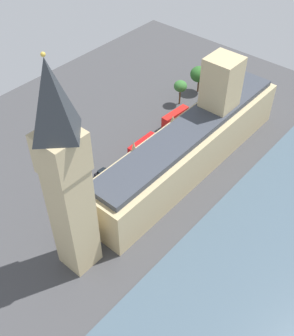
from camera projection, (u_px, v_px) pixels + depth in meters
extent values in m
plane|color=#424244|center=(182.00, 163.00, 122.34)|extent=(141.63, 141.63, 0.00)
cube|color=#475B6B|center=(286.00, 220.00, 106.38)|extent=(33.05, 127.47, 0.25)
cube|color=tan|center=(189.00, 149.00, 116.93)|extent=(13.46, 71.63, 13.06)
cube|color=tan|center=(218.00, 105.00, 118.50)|extent=(8.66, 8.66, 29.35)
cube|color=#383D47|center=(191.00, 128.00, 111.92)|extent=(10.23, 68.77, 1.60)
cone|color=tan|center=(235.00, 73.00, 132.68)|extent=(1.20, 1.20, 1.92)
cone|color=tan|center=(206.00, 93.00, 123.44)|extent=(1.20, 1.20, 2.84)
cone|color=tan|center=(173.00, 118.00, 114.80)|extent=(1.20, 1.20, 2.02)
cone|color=tan|center=(134.00, 146.00, 105.56)|extent=(1.20, 1.20, 2.96)
cone|color=tan|center=(87.00, 180.00, 96.81)|extent=(1.20, 1.20, 2.47)
cube|color=tan|center=(74.00, 219.00, 88.07)|extent=(7.17, 7.17, 28.73)
cube|color=tan|center=(61.00, 153.00, 75.30)|extent=(7.89, 7.89, 8.67)
cylinder|color=silver|center=(47.00, 143.00, 77.26)|extent=(0.25, 5.45, 5.45)
torus|color=black|center=(47.00, 143.00, 77.26)|extent=(0.24, 5.69, 5.69)
cylinder|color=silver|center=(78.00, 142.00, 77.57)|extent=(5.45, 0.25, 5.45)
torus|color=black|center=(78.00, 142.00, 77.57)|extent=(5.69, 0.24, 5.69)
pyramid|color=#2D3338|center=(51.00, 98.00, 67.34)|extent=(7.89, 7.89, 14.67)
sphere|color=gold|center=(43.00, 54.00, 62.06)|extent=(0.80, 0.80, 0.80)
cube|color=navy|center=(200.00, 104.00, 143.31)|extent=(1.79, 4.38, 0.75)
cube|color=black|center=(200.00, 103.00, 142.71)|extent=(1.48, 2.46, 0.65)
cylinder|color=black|center=(200.00, 102.00, 144.71)|extent=(0.26, 0.68, 0.68)
cylinder|color=black|center=(204.00, 104.00, 143.99)|extent=(0.26, 0.68, 0.68)
cylinder|color=black|center=(196.00, 106.00, 143.14)|extent=(0.26, 0.68, 0.68)
cylinder|color=black|center=(199.00, 108.00, 142.43)|extent=(0.26, 0.68, 0.68)
cube|color=red|center=(175.00, 117.00, 134.40)|extent=(3.09, 10.63, 4.20)
cube|color=black|center=(175.00, 117.00, 134.34)|extent=(3.13, 10.23, 0.70)
cylinder|color=black|center=(180.00, 116.00, 138.35)|extent=(0.41, 1.12, 1.10)
cylinder|color=black|center=(185.00, 119.00, 137.18)|extent=(0.41, 1.12, 1.10)
cylinder|color=black|center=(165.00, 126.00, 134.49)|extent=(0.41, 1.12, 1.10)
cylinder|color=black|center=(170.00, 129.00, 133.32)|extent=(0.41, 1.12, 1.10)
cube|color=red|center=(143.00, 146.00, 123.75)|extent=(2.52, 10.50, 4.20)
cube|color=black|center=(143.00, 146.00, 123.69)|extent=(2.58, 10.11, 0.70)
cylinder|color=black|center=(148.00, 144.00, 127.77)|extent=(0.35, 1.10, 1.10)
cylinder|color=black|center=(153.00, 147.00, 126.67)|extent=(0.35, 1.10, 1.10)
cylinder|color=black|center=(132.00, 156.00, 123.70)|extent=(0.35, 1.10, 1.10)
cylinder|color=black|center=(137.00, 160.00, 122.60)|extent=(0.35, 1.10, 1.10)
cube|color=gold|center=(122.00, 165.00, 120.72)|extent=(1.93, 4.78, 0.75)
cube|color=black|center=(121.00, 163.00, 120.11)|extent=(1.60, 2.69, 0.65)
cylinder|color=black|center=(123.00, 162.00, 122.23)|extent=(0.26, 0.69, 0.68)
cylinder|color=black|center=(128.00, 164.00, 121.45)|extent=(0.26, 0.69, 0.68)
cylinder|color=black|center=(116.00, 167.00, 120.51)|extent=(0.26, 0.69, 0.68)
cylinder|color=black|center=(121.00, 170.00, 119.73)|extent=(0.26, 0.69, 0.68)
cube|color=black|center=(101.00, 173.00, 118.15)|extent=(2.11, 4.26, 0.75)
cube|color=black|center=(102.00, 171.00, 117.78)|extent=(1.66, 2.43, 0.65)
cylinder|color=black|center=(100.00, 178.00, 117.32)|extent=(0.31, 0.70, 0.68)
cylinder|color=black|center=(96.00, 175.00, 118.15)|extent=(0.31, 0.70, 0.68)
cylinder|color=black|center=(107.00, 173.00, 118.66)|extent=(0.31, 0.70, 0.68)
cylinder|color=black|center=(103.00, 170.00, 119.49)|extent=(0.31, 0.70, 0.68)
cube|color=silver|center=(78.00, 190.00, 113.35)|extent=(1.96, 4.57, 0.75)
cube|color=black|center=(77.00, 188.00, 112.75)|extent=(1.61, 2.57, 0.65)
cylinder|color=black|center=(80.00, 186.00, 114.80)|extent=(0.27, 0.69, 0.68)
cylinder|color=black|center=(84.00, 189.00, 113.97)|extent=(0.27, 0.69, 0.68)
cylinder|color=black|center=(72.00, 192.00, 113.24)|extent=(0.27, 0.69, 0.68)
cylinder|color=black|center=(76.00, 195.00, 112.41)|extent=(0.27, 0.69, 0.68)
cylinder|color=black|center=(162.00, 148.00, 126.27)|extent=(0.58, 0.58, 1.43)
sphere|color=#8C6647|center=(162.00, 146.00, 125.69)|extent=(0.27, 0.27, 0.27)
cube|color=#336B60|center=(161.00, 147.00, 126.31)|extent=(0.18, 0.34, 0.26)
cylinder|color=gray|center=(85.00, 211.00, 107.93)|extent=(0.51, 0.51, 1.34)
sphere|color=tan|center=(85.00, 208.00, 107.39)|extent=(0.26, 0.26, 0.26)
cube|color=gray|center=(84.00, 210.00, 108.00)|extent=(0.14, 0.32, 0.24)
cylinder|color=brown|center=(180.00, 97.00, 143.00)|extent=(0.56, 0.56, 5.36)
ellipsoid|color=#387533|center=(180.00, 86.00, 140.03)|extent=(4.46, 4.46, 3.79)
cylinder|color=brown|center=(198.00, 86.00, 148.92)|extent=(0.56, 0.56, 4.63)
ellipsoid|color=#2D6628|center=(199.00, 74.00, 145.70)|extent=(6.39, 6.39, 5.44)
cylinder|color=black|center=(89.00, 156.00, 120.04)|extent=(0.18, 0.18, 5.92)
sphere|color=#F2EAC6|center=(88.00, 148.00, 117.83)|extent=(0.56, 0.56, 0.56)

